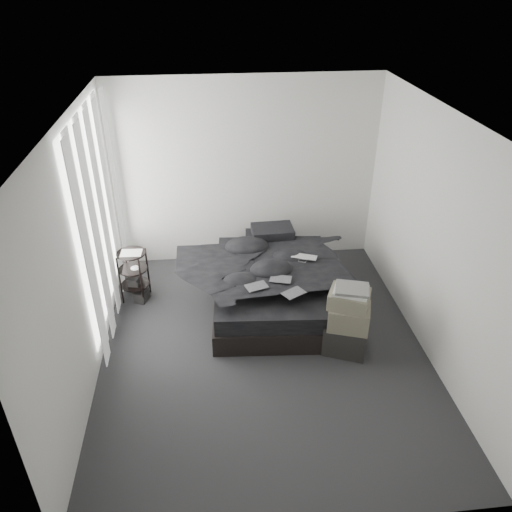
{
  "coord_description": "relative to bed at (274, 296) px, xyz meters",
  "views": [
    {
      "loc": [
        -0.55,
        -4.3,
        3.79
      ],
      "look_at": [
        0.0,
        0.8,
        0.75
      ],
      "focal_mm": 35.0,
      "sensor_mm": 36.0,
      "label": 1
    }
  ],
  "objects": [
    {
      "name": "floor",
      "position": [
        -0.23,
        -0.83,
        -0.13
      ],
      "size": [
        3.6,
        4.2,
        0.01
      ],
      "primitive_type": "cube",
      "color": "#29292B",
      "rests_on": "ground"
    },
    {
      "name": "pillow_upper",
      "position": [
        0.07,
        0.73,
        0.53
      ],
      "size": [
        0.56,
        0.39,
        0.12
      ],
      "primitive_type": "cube",
      "rotation": [
        0.0,
        0.0,
        0.03
      ],
      "color": "black",
      "rests_on": "pillow_lower"
    },
    {
      "name": "art_book_white",
      "position": [
        0.68,
        -0.94,
        0.67
      ],
      "size": [
        0.44,
        0.4,
        0.04
      ],
      "primitive_type": "cube",
      "rotation": [
        0.0,
        0.0,
        -0.4
      ],
      "color": "silver",
      "rests_on": "box_upper"
    },
    {
      "name": "papers",
      "position": [
        -1.75,
        0.33,
        0.54
      ],
      "size": [
        0.27,
        0.2,
        0.01
      ],
      "primitive_type": "cube",
      "rotation": [
        0.0,
        0.0,
        -0.05
      ],
      "color": "white",
      "rests_on": "side_stand"
    },
    {
      "name": "wall_back",
      "position": [
        -0.23,
        1.27,
        1.17
      ],
      "size": [
        3.6,
        0.01,
        2.6
      ],
      "primitive_type": "cube",
      "color": "silver",
      "rests_on": "ground"
    },
    {
      "name": "art_book_snake",
      "position": [
        0.68,
        -0.96,
        0.71
      ],
      "size": [
        0.41,
        0.36,
        0.03
      ],
      "primitive_type": "cube",
      "rotation": [
        0.0,
        0.0,
        -0.29
      ],
      "color": "silver",
      "rests_on": "art_book_white"
    },
    {
      "name": "pillow_lower",
      "position": [
        0.01,
        0.76,
        0.41
      ],
      "size": [
        0.61,
        0.44,
        0.13
      ],
      "primitive_type": "cube",
      "rotation": [
        0.0,
        0.0,
        -0.08
      ],
      "color": "black",
      "rests_on": "mattress"
    },
    {
      "name": "mattress",
      "position": [
        0.0,
        0.0,
        0.24
      ],
      "size": [
        1.55,
        1.99,
        0.21
      ],
      "primitive_type": "cube",
      "rotation": [
        0.0,
        0.0,
        -0.08
      ],
      "color": "black",
      "rests_on": "bed"
    },
    {
      "name": "bed",
      "position": [
        0.0,
        0.0,
        0.0
      ],
      "size": [
        1.61,
        2.05,
        0.26
      ],
      "primitive_type": "cube",
      "rotation": [
        0.0,
        0.0,
        -0.08
      ],
      "color": "black",
      "rests_on": "floor"
    },
    {
      "name": "laptop",
      "position": [
        0.36,
        0.02,
        0.58
      ],
      "size": [
        0.36,
        0.3,
        0.02
      ],
      "primitive_type": "imported",
      "rotation": [
        0.0,
        0.0,
        -0.39
      ],
      "color": "silver",
      "rests_on": "duvet"
    },
    {
      "name": "comic_b",
      "position": [
        0.02,
        -0.38,
        0.58
      ],
      "size": [
        0.28,
        0.22,
        0.01
      ],
      "primitive_type": "cube",
      "rotation": [
        0.0,
        0.0,
        -0.28
      ],
      "color": "black",
      "rests_on": "duvet"
    },
    {
      "name": "comic_a",
      "position": [
        -0.27,
        -0.5,
        0.57
      ],
      "size": [
        0.28,
        0.23,
        0.01
      ],
      "primitive_type": "cube",
      "rotation": [
        0.0,
        0.0,
        0.31
      ],
      "color": "black",
      "rests_on": "duvet"
    },
    {
      "name": "box_mid",
      "position": [
        0.68,
        -0.96,
        0.34
      ],
      "size": [
        0.52,
        0.46,
        0.26
      ],
      "primitive_type": "cube",
      "rotation": [
        0.0,
        0.0,
        -0.33
      ],
      "color": "#686552",
      "rests_on": "box_lower"
    },
    {
      "name": "wall_front",
      "position": [
        -0.23,
        -2.93,
        1.17
      ],
      "size": [
        3.6,
        0.01,
        2.6
      ],
      "primitive_type": "cube",
      "color": "silver",
      "rests_on": "ground"
    },
    {
      "name": "curtain_left",
      "position": [
        -1.96,
        0.07,
        1.15
      ],
      "size": [
        0.06,
        2.12,
        2.48
      ],
      "primitive_type": "cube",
      "color": "white",
      "rests_on": "wall_left"
    },
    {
      "name": "duvet",
      "position": [
        -0.0,
        -0.05,
        0.45
      ],
      "size": [
        1.56,
        1.76,
        0.23
      ],
      "primitive_type": "imported",
      "rotation": [
        0.0,
        0.0,
        -0.08
      ],
      "color": "black",
      "rests_on": "mattress"
    },
    {
      "name": "wall_right",
      "position": [
        1.57,
        -0.83,
        1.17
      ],
      "size": [
        0.01,
        4.2,
        2.6
      ],
      "primitive_type": "cube",
      "color": "silver",
      "rests_on": "ground"
    },
    {
      "name": "comic_c",
      "position": [
        0.12,
        -0.67,
        0.58
      ],
      "size": [
        0.29,
        0.26,
        0.01
      ],
      "primitive_type": "cube",
      "rotation": [
        0.0,
        0.0,
        0.54
      ],
      "color": "black",
      "rests_on": "duvet"
    },
    {
      "name": "box_lower",
      "position": [
        0.68,
        -0.94,
        0.04
      ],
      "size": [
        0.57,
        0.51,
        0.34
      ],
      "primitive_type": "cube",
      "rotation": [
        0.0,
        0.0,
        -0.4
      ],
      "color": "black",
      "rests_on": "floor"
    },
    {
      "name": "window_left",
      "position": [
        -2.01,
        0.07,
        1.22
      ],
      "size": [
        0.02,
        2.0,
        2.3
      ],
      "primitive_type": "cube",
      "color": "white",
      "rests_on": "wall_left"
    },
    {
      "name": "wall_left",
      "position": [
        -2.03,
        -0.83,
        1.17
      ],
      "size": [
        0.01,
        4.2,
        2.6
      ],
      "primitive_type": "cube",
      "color": "silver",
      "rests_on": "ground"
    },
    {
      "name": "box_upper",
      "position": [
        0.67,
        -0.94,
        0.56
      ],
      "size": [
        0.52,
        0.48,
        0.18
      ],
      "primitive_type": "cube",
      "rotation": [
        0.0,
        0.0,
        -0.45
      ],
      "color": "#686552",
      "rests_on": "box_mid"
    },
    {
      "name": "side_stand",
      "position": [
        -1.75,
        0.34,
        0.2
      ],
      "size": [
        0.43,
        0.43,
        0.67
      ],
      "primitive_type": "cylinder",
      "rotation": [
        0.0,
        0.0,
        -0.22
      ],
      "color": "black",
      "rests_on": "floor"
    },
    {
      "name": "floor_books",
      "position": [
        -1.68,
        0.27,
        -0.06
      ],
      "size": [
        0.2,
        0.24,
        0.14
      ],
      "primitive_type": "cube",
      "rotation": [
        0.0,
        0.0,
        -0.35
      ],
      "color": "black",
      "rests_on": "floor"
    },
    {
      "name": "ceiling",
      "position": [
        -0.23,
        -0.83,
        2.47
      ],
      "size": [
        3.6,
        4.2,
        0.01
      ],
      "primitive_type": "cube",
      "color": "white",
      "rests_on": "ground"
    }
  ]
}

